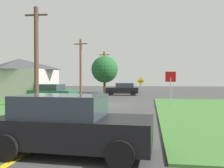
% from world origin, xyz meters
% --- Properties ---
extents(ground_plane, '(120.00, 120.00, 0.00)m').
position_xyz_m(ground_plane, '(0.00, 0.00, 0.00)').
color(ground_plane, '#3F3F3F').
extents(lane_stripe_center, '(0.20, 14.00, 0.01)m').
position_xyz_m(lane_stripe_center, '(0.00, -8.00, 0.01)').
color(lane_stripe_center, yellow).
rests_on(lane_stripe_center, ground).
extents(stop_sign, '(0.75, 0.07, 2.65)m').
position_xyz_m(stop_sign, '(4.84, -1.58, 1.86)').
color(stop_sign, '#9EA0A8').
rests_on(stop_sign, ground).
extents(parked_car_near_building, '(4.84, 2.72, 1.62)m').
position_xyz_m(parked_car_near_building, '(-6.32, 3.18, 0.81)').
color(parked_car_near_building, '#196B33').
rests_on(parked_car_near_building, ground).
extents(car_behind_on_main_road, '(4.32, 2.20, 1.62)m').
position_xyz_m(car_behind_on_main_road, '(1.22, -13.36, 0.81)').
color(car_behind_on_main_road, black).
rests_on(car_behind_on_main_road, ground).
extents(car_approaching_junction, '(4.38, 2.14, 1.62)m').
position_xyz_m(car_approaching_junction, '(-0.25, 12.42, 0.80)').
color(car_approaching_junction, black).
rests_on(car_approaching_junction, ground).
extents(utility_pole_near, '(1.80, 0.34, 7.59)m').
position_xyz_m(utility_pole_near, '(-5.22, -2.31, 3.89)').
color(utility_pole_near, brown).
rests_on(utility_pole_near, ground).
extents(utility_pole_mid, '(1.80, 0.38, 7.15)m').
position_xyz_m(utility_pole_mid, '(-5.31, 9.94, 3.70)').
color(utility_pole_mid, brown).
rests_on(utility_pole_mid, ground).
extents(utility_pole_far, '(1.80, 0.32, 7.01)m').
position_xyz_m(utility_pole_far, '(-4.63, 22.19, 3.60)').
color(utility_pole_far, brown).
rests_on(utility_pole_far, ground).
extents(direction_sign, '(0.91, 0.09, 2.35)m').
position_xyz_m(direction_sign, '(2.31, 7.32, 1.46)').
color(direction_sign, slate).
rests_on(direction_sign, ground).
extents(oak_tree_left, '(4.07, 4.07, 5.69)m').
position_xyz_m(oak_tree_left, '(-3.54, 16.83, 3.65)').
color(oak_tree_left, brown).
rests_on(oak_tree_left, ground).
extents(barn, '(7.29, 5.44, 4.41)m').
position_xyz_m(barn, '(-11.03, 5.41, 2.20)').
color(barn, beige).
rests_on(barn, ground).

